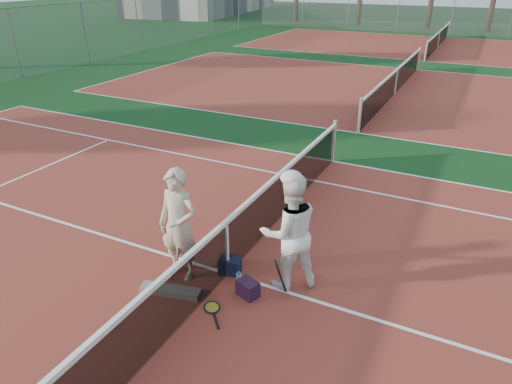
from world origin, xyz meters
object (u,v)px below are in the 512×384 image
player_a (178,225)px  racket_spare (212,307)px  net_main (227,248)px  player_b (289,232)px  sports_bag_navy (230,266)px  racket_red (178,264)px  racket_black_held (277,277)px  water_bottle (239,282)px  sports_bag_purple (248,288)px

player_a → racket_spare: 1.36m
net_main → racket_spare: net_main is taller
player_b → sports_bag_navy: (-0.96, -0.18, -0.80)m
sports_bag_navy → racket_red: bearing=-141.2°
racket_red → sports_bag_navy: bearing=-0.6°
player_b → racket_spare: size_ratio=3.14×
racket_black_held → sports_bag_navy: (-0.91, 0.12, -0.15)m
net_main → sports_bag_navy: (0.02, 0.05, -0.37)m
racket_red → water_bottle: bearing=-28.2°
player_b → sports_bag_navy: size_ratio=5.36×
player_a → water_bottle: size_ratio=6.23×
sports_bag_purple → water_bottle: water_bottle is taller
racket_red → racket_black_held: bearing=-24.8°
racket_red → racket_spare: racket_red is taller
net_main → racket_spare: bearing=-76.0°
net_main → player_a: player_a is taller
player_a → sports_bag_navy: (0.68, 0.39, -0.79)m
sports_bag_navy → racket_spare: bearing=-77.7°
net_main → racket_red: (-0.64, -0.48, -0.21)m
player_b → racket_black_held: player_b is taller
player_b → water_bottle: player_b is taller
player_b → sports_bag_navy: player_b is taller
player_b → racket_red: bearing=-17.1°
player_b → racket_black_held: 0.72m
player_b → sports_bag_purple: bearing=12.6°
net_main → racket_spare: 0.99m
net_main → player_b: size_ratio=5.82×
racket_spare → sports_bag_navy: bearing=-31.0°
net_main → sports_bag_navy: bearing=72.5°
racket_spare → sports_bag_navy: size_ratio=1.71×
sports_bag_navy → net_main: bearing=-107.5°
racket_red → water_bottle: 1.03m
player_b → sports_bag_navy: bearing=-30.2°
net_main → water_bottle: net_main is taller
net_main → racket_black_held: size_ratio=18.86×
net_main → water_bottle: size_ratio=36.60×
net_main → racket_spare: size_ratio=18.30×
racket_black_held → sports_bag_purple: bearing=3.2°
player_b → sports_bag_purple: 1.07m
player_a → sports_bag_navy: bearing=29.9°
net_main → racket_black_held: (0.92, -0.07, -0.22)m
player_b → racket_black_held: size_ratio=3.24×
racket_spare → sports_bag_navy: sports_bag_navy is taller
water_bottle → net_main: bearing=142.5°
player_a → sports_bag_purple: 1.45m
water_bottle → racket_spare: bearing=-105.3°
racket_black_held → water_bottle: size_ratio=1.94×
racket_spare → racket_black_held: bearing=-86.2°
sports_bag_purple → racket_black_held: bearing=36.0°
player_b → racket_spare: bearing=13.7°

